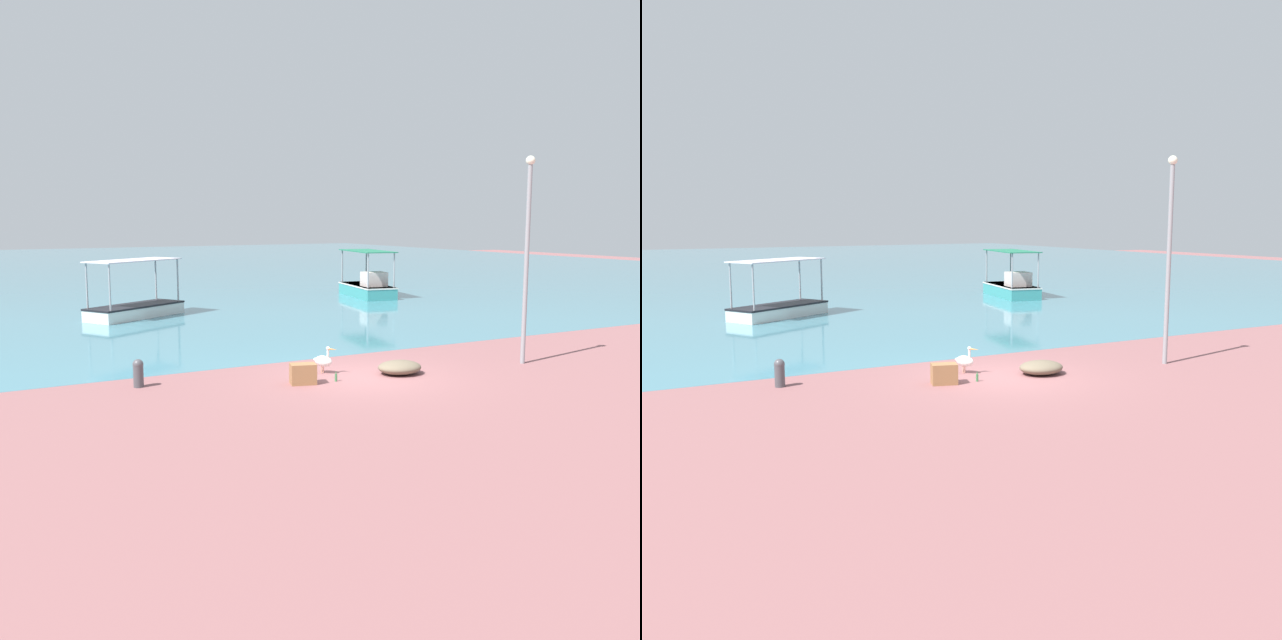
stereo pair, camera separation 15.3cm
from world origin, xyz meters
The scene contains 10 objects.
ground centered at (0.00, 0.00, 0.00)m, with size 120.00×120.00×0.00m, color #8E595A.
harbor_water centered at (0.00, 48.00, 0.00)m, with size 110.00×90.00×0.00m, color teal.
fishing_boat_near_right centered at (-2.50, 15.30, 0.50)m, with size 4.91×3.81×2.60m.
fishing_boat_outer centered at (11.30, 17.39, 0.60)m, with size 2.65×4.88×2.62m.
pelican centered at (-0.75, 1.01, 0.38)m, with size 0.52×0.74×0.80m.
lamp_post centered at (5.33, -0.72, 3.51)m, with size 0.28×0.28×6.28m.
mooring_bollard centered at (-5.88, 1.89, 0.40)m, with size 0.28×0.28×0.76m.
net_pile centered at (1.13, -0.13, 0.19)m, with size 1.31×1.11×0.39m, color #6E604C.
cargo_crate centered at (-1.89, 0.10, 0.28)m, with size 0.69×0.45×0.56m, color #986A42.
glass_bottle centered at (-0.95, -0.06, 0.11)m, with size 0.07×0.07×0.27m.
Camera 1 is at (-10.58, -16.60, 4.45)m, focal length 40.00 mm.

